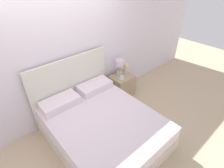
{
  "coord_description": "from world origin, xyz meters",
  "views": [
    {
      "loc": [
        -1.27,
        -2.66,
        2.63
      ],
      "look_at": [
        0.59,
        -0.55,
        0.73
      ],
      "focal_mm": 28.0,
      "sensor_mm": 36.0,
      "label": 1
    }
  ],
  "objects_px": {
    "flower_vase": "(126,67)",
    "teacup": "(122,77)",
    "nightstand": "(122,86)",
    "table_lamp": "(120,65)",
    "bed": "(101,125)"
  },
  "relations": [
    {
      "from": "nightstand",
      "to": "flower_vase",
      "type": "bearing_deg",
      "value": 16.65
    },
    {
      "from": "bed",
      "to": "nightstand",
      "type": "relative_size",
      "value": 3.73
    },
    {
      "from": "table_lamp",
      "to": "teacup",
      "type": "xyz_separation_m",
      "value": [
        -0.07,
        -0.16,
        -0.23
      ]
    },
    {
      "from": "flower_vase",
      "to": "teacup",
      "type": "xyz_separation_m",
      "value": [
        -0.25,
        -0.12,
        -0.14
      ]
    },
    {
      "from": "flower_vase",
      "to": "nightstand",
      "type": "bearing_deg",
      "value": -163.35
    },
    {
      "from": "flower_vase",
      "to": "teacup",
      "type": "height_order",
      "value": "flower_vase"
    },
    {
      "from": "nightstand",
      "to": "flower_vase",
      "type": "relative_size",
      "value": 2.09
    },
    {
      "from": "flower_vase",
      "to": "teacup",
      "type": "relative_size",
      "value": 2.14
    },
    {
      "from": "flower_vase",
      "to": "teacup",
      "type": "bearing_deg",
      "value": -154.7
    },
    {
      "from": "flower_vase",
      "to": "teacup",
      "type": "distance_m",
      "value": 0.3
    },
    {
      "from": "nightstand",
      "to": "table_lamp",
      "type": "relative_size",
      "value": 1.44
    },
    {
      "from": "table_lamp",
      "to": "teacup",
      "type": "height_order",
      "value": "table_lamp"
    },
    {
      "from": "flower_vase",
      "to": "table_lamp",
      "type": "bearing_deg",
      "value": 166.5
    },
    {
      "from": "bed",
      "to": "table_lamp",
      "type": "relative_size",
      "value": 5.36
    },
    {
      "from": "nightstand",
      "to": "teacup",
      "type": "bearing_deg",
      "value": -138.34
    }
  ]
}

